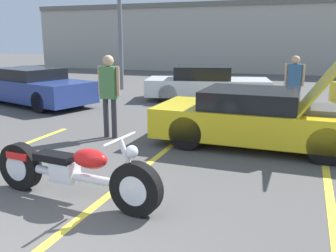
{
  "coord_description": "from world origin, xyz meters",
  "views": [
    {
      "loc": [
        2.66,
        -2.1,
        2.17
      ],
      "look_at": [
        0.67,
        3.37,
        0.8
      ],
      "focal_mm": 40.0,
      "sensor_mm": 36.0,
      "label": 1
    }
  ],
  "objects": [
    {
      "name": "parked_car_left_row",
      "position": [
        -5.74,
        7.97,
        0.59
      ],
      "size": [
        4.65,
        2.88,
        1.21
      ],
      "rotation": [
        0.0,
        0.0,
        -0.29
      ],
      "color": "navy",
      "rests_on": "ground"
    },
    {
      "name": "spectator_midground",
      "position": [
        -1.32,
        5.07,
        1.09
      ],
      "size": [
        0.52,
        0.24,
        1.82
      ],
      "color": "#333338",
      "rests_on": "ground"
    },
    {
      "name": "parking_stripe_back",
      "position": [
        3.13,
        2.42,
        0.0
      ],
      "size": [
        0.12,
        5.95,
        0.01
      ],
      "primitive_type": "cube",
      "color": "yellow",
      "rests_on": "ground"
    },
    {
      "name": "parked_car_mid_row",
      "position": [
        -0.61,
        10.86,
        0.57
      ],
      "size": [
        4.56,
        2.67,
        1.21
      ],
      "rotation": [
        0.0,
        0.0,
        0.23
      ],
      "color": "white",
      "rests_on": "ground"
    },
    {
      "name": "motorcycle",
      "position": [
        -0.17,
        1.93,
        0.41
      ],
      "size": [
        2.65,
        0.7,
        0.98
      ],
      "rotation": [
        0.0,
        0.0,
        -0.09
      ],
      "color": "black",
      "rests_on": "ground"
    },
    {
      "name": "spectator_near_motorcycle",
      "position": [
        2.4,
        8.61,
        1.02
      ],
      "size": [
        0.52,
        0.23,
        1.71
      ],
      "color": "#38476B",
      "rests_on": "ground"
    },
    {
      "name": "show_car_hood_open",
      "position": [
        1.85,
        5.56,
        0.58
      ],
      "size": [
        4.17,
        1.85,
        1.99
      ],
      "rotation": [
        0.0,
        0.0,
        -0.01
      ],
      "color": "yellow",
      "rests_on": "ground"
    },
    {
      "name": "far_building",
      "position": [
        0.0,
        23.66,
        2.34
      ],
      "size": [
        32.0,
        4.2,
        4.4
      ],
      "color": "#B2AD9E",
      "rests_on": "ground"
    },
    {
      "name": "parking_stripe_middle",
      "position": [
        0.18,
        2.42,
        0.0
      ],
      "size": [
        0.12,
        5.95,
        0.01
      ],
      "primitive_type": "cube",
      "color": "yellow",
      "rests_on": "ground"
    }
  ]
}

